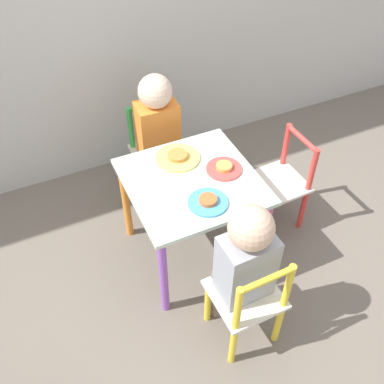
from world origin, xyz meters
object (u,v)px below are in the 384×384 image
child_back (159,131)px  child_front (244,261)px  plate_front (208,202)px  plate_back (178,157)px  kids_table (192,193)px  chair_yellow (248,301)px  plate_right (224,168)px  chair_red (281,184)px  chair_green (157,154)px

child_back → child_front: bearing=-88.0°
plate_front → plate_back: 0.31m
plate_back → child_back: bearing=86.2°
kids_table → chair_yellow: bearing=-88.6°
child_front → plate_right: 0.46m
chair_red → child_front: child_front is taller
chair_yellow → plate_front: same height
chair_green → plate_back: same height
child_front → child_back: child_back is taller
chair_yellow → plate_front: size_ratio=3.15×
kids_table → plate_front: size_ratio=3.35×
chair_yellow → chair_red: size_ratio=1.00×
child_front → plate_front: bearing=-89.2°
chair_green → plate_right: same height
kids_table → chair_red: chair_red is taller
plate_right → child_front: bearing=-108.2°
chair_red → child_back: child_back is taller
child_back → plate_back: 0.29m
chair_green → plate_back: (-0.02, -0.34, 0.24)m
child_front → plate_right: (0.14, 0.43, 0.06)m
plate_front → plate_back: (0.00, 0.31, -0.00)m
chair_red → plate_right: same height
chair_red → child_front: (-0.48, -0.45, 0.18)m
chair_red → chair_yellow: bearing=-45.3°
child_front → plate_back: bearing=-90.4°
chair_green → kids_table: bearing=-90.0°
chair_red → plate_right: (-0.34, -0.02, 0.24)m
kids_table → child_front: child_front is taller
chair_yellow → plate_front: (-0.01, 0.34, 0.24)m
chair_yellow → plate_back: (-0.01, 0.65, 0.24)m
chair_green → chair_red: size_ratio=1.00×
kids_table → child_back: (0.02, 0.43, 0.04)m
child_front → plate_right: child_front is taller
plate_front → chair_red: bearing=19.1°
plate_front → plate_back: same height
chair_green → child_back: size_ratio=0.69×
child_front → plate_right: bearing=-109.6°
child_back → chair_green: bearing=90.0°
plate_right → chair_yellow: bearing=-105.9°
plate_back → plate_right: same height
kids_table → chair_green: bearing=87.5°
chair_yellow → plate_back: size_ratio=2.59×
kids_table → chair_green: 0.52m
chair_yellow → plate_back: bearing=-90.3°
child_front → plate_back: (-0.01, 0.59, 0.06)m
kids_table → plate_right: 0.18m
chair_red → plate_back: same height
child_front → child_back: 0.87m
chair_yellow → chair_green: 0.99m
chair_red → child_front: 0.69m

